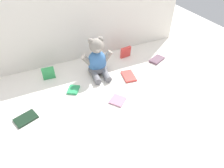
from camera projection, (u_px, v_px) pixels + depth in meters
ground_plane at (106, 87)px, 1.47m from camera, size 3.20×3.20×0.00m
backdrop_drape at (82, 25)px, 1.60m from camera, size 1.79×0.03×0.58m
teddy_bear at (97, 61)px, 1.53m from camera, size 0.25×0.23×0.30m
book_case_0 at (157, 60)px, 1.73m from camera, size 0.16×0.13×0.02m
book_case_1 at (48, 73)px, 1.52m from camera, size 0.09×0.03×0.10m
book_case_2 at (26, 118)px, 1.23m from camera, size 0.15×0.13×0.01m
book_case_3 at (126, 52)px, 1.75m from camera, size 0.10×0.04×0.10m
book_case_4 at (73, 90)px, 1.43m from camera, size 0.11×0.12×0.01m
book_case_5 at (118, 100)px, 1.35m from camera, size 0.13×0.13×0.01m
book_case_6 at (129, 76)px, 1.55m from camera, size 0.11×0.15×0.01m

